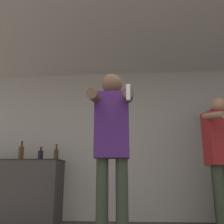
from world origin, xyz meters
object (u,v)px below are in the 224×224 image
object	(u,v)px
bottle_brown_liquor	(41,155)
person_woman_foreground	(112,139)
bottle_short_whiskey	(21,153)
bottle_clear_vodka	(56,154)

from	to	relation	value
bottle_brown_liquor	person_woman_foreground	xyz separation A→B (m)	(1.27, -1.63, 0.01)
bottle_short_whiskey	person_woman_foreground	world-z (taller)	person_woman_foreground
bottle_short_whiskey	person_woman_foreground	bearing A→B (deg)	-45.63
bottle_clear_vodka	bottle_short_whiskey	xyz separation A→B (m)	(-0.58, 0.00, 0.02)
bottle_clear_vodka	bottle_short_whiskey	size ratio (longest dim) A/B	0.91
bottle_clear_vodka	bottle_short_whiskey	bearing A→B (deg)	180.00
bottle_short_whiskey	bottle_clear_vodka	bearing A→B (deg)	0.00
bottle_clear_vodka	bottle_short_whiskey	world-z (taller)	bottle_short_whiskey
bottle_clear_vodka	bottle_brown_liquor	size ratio (longest dim) A/B	1.29
bottle_clear_vodka	person_woman_foreground	bearing A→B (deg)	-58.20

